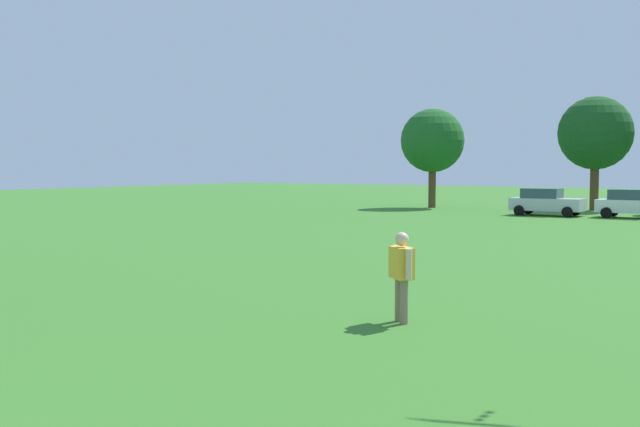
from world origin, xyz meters
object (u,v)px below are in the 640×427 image
at_px(tree_far_left, 433,141).
at_px(parked_car_silver_0, 546,202).
at_px(parked_car_white_1, 634,204).
at_px(tree_left, 595,133).
at_px(adult_bystander, 402,269).

bearing_deg(tree_far_left, parked_car_silver_0, -24.89).
xyz_separation_m(parked_car_silver_0, tree_far_left, (-9.71, 4.50, 4.04)).
bearing_deg(tree_far_left, parked_car_white_1, -14.97).
height_order(parked_car_silver_0, parked_car_white_1, same).
bearing_deg(tree_left, parked_car_white_1, -60.65).
height_order(parked_car_white_1, tree_far_left, tree_far_left).
height_order(adult_bystander, tree_left, tree_left).
xyz_separation_m(adult_bystander, tree_far_left, (-16.81, 38.01, 3.85)).
xyz_separation_m(parked_car_silver_0, tree_left, (1.09, 7.55, 4.44)).
bearing_deg(parked_car_silver_0, tree_far_left, 155.11).
relative_size(parked_car_silver_0, parked_car_white_1, 1.00).
bearing_deg(parked_car_silver_0, tree_left, 81.77).
xyz_separation_m(adult_bystander, parked_car_silver_0, (-7.11, 33.51, -0.19)).
distance_m(parked_car_white_1, tree_left, 9.16).
bearing_deg(adult_bystander, tree_left, 139.58).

